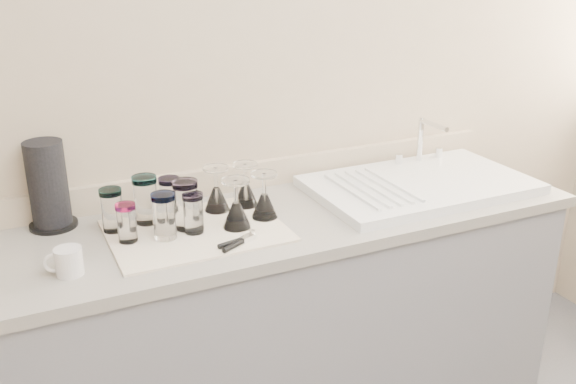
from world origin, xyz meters
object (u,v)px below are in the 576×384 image
tumbler_blue (164,216)px  goblet_back_left (217,196)px  tumbler_extra (186,204)px  paper_towel_roll (48,186)px  white_mug (68,262)px  goblet_front_left (236,211)px  sink_unit (419,184)px  tumbler_teal (112,210)px  tumbler_lavender (193,213)px  goblet_back_right (246,191)px  tumbler_magenta (127,222)px  goblet_front_right (264,202)px  can_opener (238,242)px  tumbler_cyan (146,199)px  tumbler_purple (170,197)px

tumbler_blue → goblet_back_left: 0.27m
tumbler_extra → paper_towel_roll: bearing=150.9°
paper_towel_roll → white_mug: bearing=-89.8°
tumbler_blue → goblet_front_left: goblet_front_left is taller
sink_unit → tumbler_blue: size_ratio=5.53×
tumbler_teal → tumbler_lavender: size_ratio=1.07×
paper_towel_roll → tumbler_teal: bearing=-38.0°
goblet_back_right → tumbler_magenta: bearing=-165.0°
goblet_back_right → white_mug: size_ratio=1.34×
tumbler_teal → goblet_back_right: size_ratio=0.92×
paper_towel_roll → sink_unit: bearing=-9.9°
tumbler_teal → tumbler_blue: (0.14, -0.13, 0.00)m
sink_unit → tumbler_blue: (-0.99, -0.03, 0.06)m
goblet_front_right → paper_towel_roll: size_ratio=0.54×
tumbler_magenta → tumbler_blue: tumbler_blue is taller
goblet_back_right → paper_towel_roll: 0.65m
sink_unit → tumbler_lavender: size_ratio=6.25×
sink_unit → can_opener: 0.82m
sink_unit → white_mug: size_ratio=7.12×
tumbler_cyan → tumbler_extra: size_ratio=0.99×
tumbler_lavender → goblet_front_right: 0.25m
tumbler_blue → tumbler_magenta: bearing=166.5°
tumbler_extra → paper_towel_roll: size_ratio=0.56×
tumbler_lavender → white_mug: bearing=-165.1°
tumbler_lavender → can_opener: 0.18m
white_mug → tumbler_magenta: bearing=33.6°
goblet_front_left → white_mug: 0.54m
tumbler_magenta → goblet_front_left: 0.34m
tumbler_extra → goblet_front_right: tumbler_extra is taller
goblet_back_right → can_opener: goblet_back_right is taller
goblet_front_left → tumbler_extra: bearing=157.3°
tumbler_extra → goblet_front_left: goblet_front_left is taller
goblet_front_right → goblet_front_left: bearing=-161.8°
paper_towel_roll → tumbler_purple: bearing=-16.3°
sink_unit → tumbler_teal: 1.13m
tumbler_cyan → goblet_back_right: tumbler_cyan is taller
tumbler_blue → can_opener: tumbler_blue is taller
white_mug → goblet_front_left: bearing=8.9°
can_opener → tumbler_lavender: bearing=122.8°
tumbler_lavender → goblet_front_right: bearing=3.6°
tumbler_teal → tumbler_blue: size_ratio=0.95×
tumbler_cyan → goblet_back_right: 0.35m
sink_unit → goblet_front_left: (-0.76, -0.05, 0.04)m
tumbler_blue → paper_towel_roll: (-0.31, 0.26, 0.06)m
sink_unit → tumbler_magenta: bearing=-179.6°
tumbler_magenta → goblet_back_left: (0.33, 0.12, -0.01)m
goblet_back_right → tumbler_lavender: bearing=-148.9°
tumbler_teal → goblet_back_left: bearing=3.0°
tumbler_extra → goblet_back_right: tumbler_extra is taller
tumbler_extra → goblet_front_left: size_ratio=0.99×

